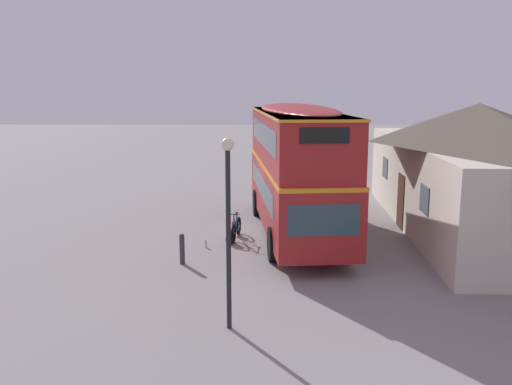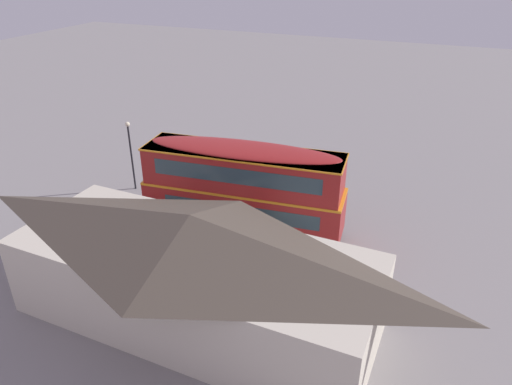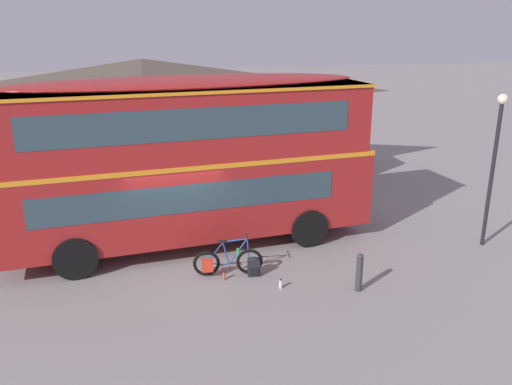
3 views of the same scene
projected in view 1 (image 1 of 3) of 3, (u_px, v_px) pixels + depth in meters
ground_plane at (274, 231)px, 21.04m from camera, size 120.00×120.00×0.00m
double_decker_bus at (296, 164)px, 20.07m from camera, size 10.42×3.51×4.79m
touring_bicycle at (236, 228)px, 19.92m from camera, size 1.77×0.46×1.04m
backpack_on_ground at (230, 236)px, 19.27m from camera, size 0.33×0.30×0.50m
water_bottle_clear_plastic at (206, 244)px, 18.83m from camera, size 0.08×0.08×0.24m
water_bottle_red_squeeze at (230, 235)px, 20.06m from camera, size 0.07×0.07×0.23m
pub_building at (475, 166)px, 20.93m from camera, size 14.63×6.28×4.80m
street_lamp at (228, 212)px, 12.05m from camera, size 0.28×0.28×4.33m
kerb_bollard at (182, 248)px, 17.02m from camera, size 0.16×0.16×0.97m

